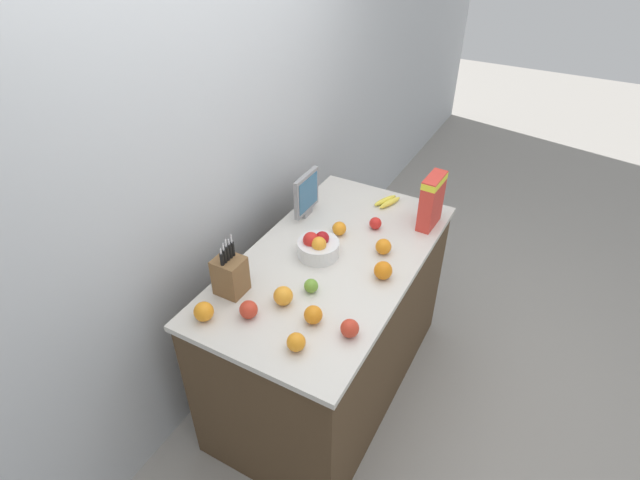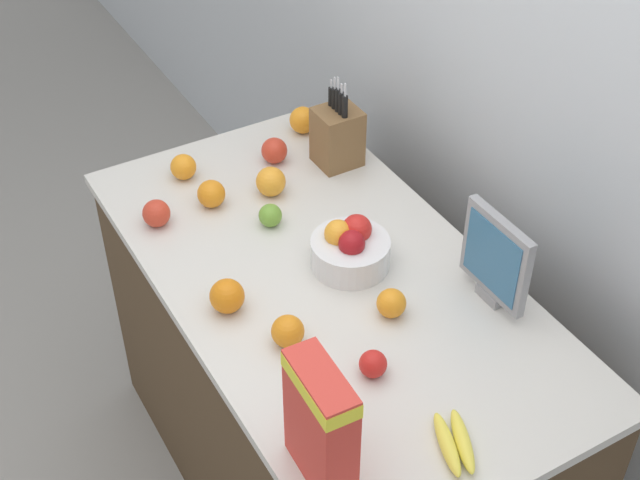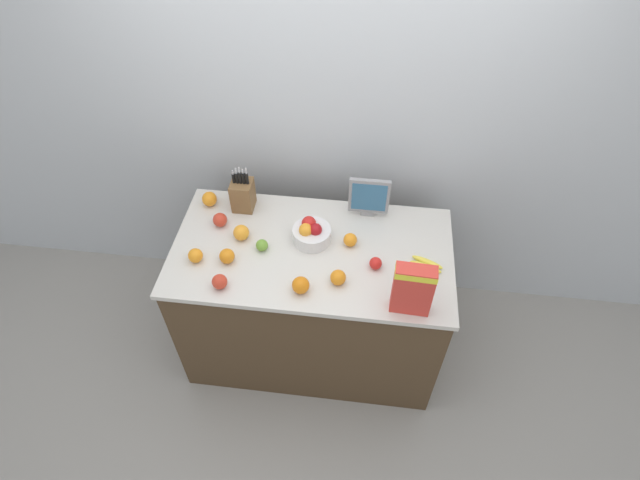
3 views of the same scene
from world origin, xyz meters
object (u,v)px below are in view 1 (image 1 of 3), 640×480
(orange_front_left, at_px, (296,342))
(apple_rightmost, at_px, (350,328))
(orange_front_center, at_px, (339,229))
(cereal_box, at_px, (432,199))
(apple_middle, at_px, (311,286))
(fruit_bowl, at_px, (318,246))
(orange_back_center, at_px, (383,270))
(orange_mid_right, at_px, (283,296))
(small_monitor, at_px, (307,194))
(knife_block, at_px, (230,275))
(orange_mid_left, at_px, (313,315))
(orange_by_cereal, at_px, (383,247))
(apple_by_knife_block, at_px, (375,223))
(banana_bunch, at_px, (387,202))
(orange_near_bowl, at_px, (204,312))
(apple_rear, at_px, (249,310))

(orange_front_left, bearing_deg, apple_rightmost, -42.12)
(orange_front_center, bearing_deg, cereal_box, -50.47)
(cereal_box, distance_m, apple_middle, 0.85)
(cereal_box, relative_size, orange_front_center, 3.99)
(fruit_bowl, bearing_deg, orange_front_left, -159.01)
(fruit_bowl, xyz_separation_m, orange_back_center, (-0.01, -0.35, -0.01))
(orange_mid_right, bearing_deg, small_monitor, 21.77)
(knife_block, distance_m, apple_rightmost, 0.60)
(orange_mid_left, xyz_separation_m, orange_by_cereal, (0.59, -0.07, -0.00))
(knife_block, distance_m, orange_back_center, 0.71)
(apple_middle, relative_size, apple_by_knife_block, 1.00)
(knife_block, relative_size, apple_by_knife_block, 4.44)
(apple_middle, bearing_deg, orange_mid_right, 151.77)
(orange_by_cereal, distance_m, orange_back_center, 0.19)
(apple_rightmost, xyz_separation_m, orange_front_center, (0.63, 0.37, -0.00))
(orange_by_cereal, bearing_deg, orange_back_center, -157.56)
(apple_middle, xyz_separation_m, orange_back_center, (0.25, -0.25, 0.01))
(apple_rightmost, distance_m, orange_mid_right, 0.34)
(apple_middle, xyz_separation_m, orange_front_left, (-0.33, -0.12, 0.01))
(apple_by_knife_block, xyz_separation_m, orange_back_center, (-0.36, -0.20, 0.01))
(banana_bunch, xyz_separation_m, orange_mid_right, (-1.00, 0.08, 0.03))
(knife_block, bearing_deg, apple_by_knife_block, -25.39)
(orange_back_center, height_order, orange_front_center, orange_back_center)
(fruit_bowl, distance_m, orange_near_bowl, 0.66)
(small_monitor, bearing_deg, apple_rear, -167.33)
(apple_by_knife_block, height_order, orange_by_cereal, orange_by_cereal)
(knife_block, relative_size, orange_mid_left, 3.63)
(orange_mid_left, bearing_deg, banana_bunch, 4.97)
(banana_bunch, height_order, orange_back_center, orange_back_center)
(apple_rear, bearing_deg, apple_middle, -29.80)
(knife_block, bearing_deg, orange_mid_left, -88.98)
(apple_rear, height_order, orange_mid_right, orange_mid_right)
(orange_front_left, relative_size, orange_mid_right, 0.89)
(cereal_box, relative_size, orange_back_center, 3.37)
(apple_rear, bearing_deg, orange_mid_left, -67.76)
(cereal_box, bearing_deg, apple_rightmost, -178.60)
(knife_block, relative_size, banana_bunch, 1.62)
(cereal_box, bearing_deg, orange_front_left, 173.71)
(orange_back_center, relative_size, orange_near_bowl, 1.02)
(fruit_bowl, relative_size, orange_mid_right, 2.40)
(apple_middle, bearing_deg, orange_back_center, -45.22)
(apple_by_knife_block, height_order, apple_rightmost, apple_rightmost)
(fruit_bowl, distance_m, apple_by_knife_block, 0.39)
(orange_mid_right, xyz_separation_m, orange_front_center, (0.59, 0.02, -0.01))
(small_monitor, bearing_deg, orange_back_center, -117.02)
(fruit_bowl, bearing_deg, knife_block, 153.16)
(knife_block, distance_m, fruit_bowl, 0.48)
(cereal_box, height_order, apple_by_knife_block, cereal_box)
(fruit_bowl, bearing_deg, apple_middle, -157.54)
(apple_rear, relative_size, orange_front_left, 1.03)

